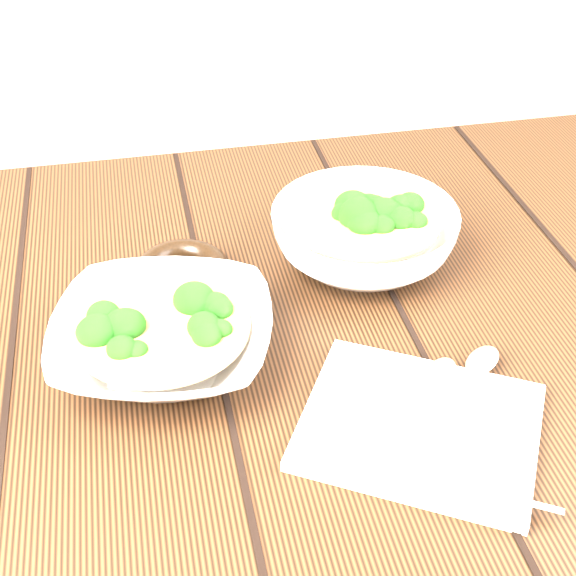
{
  "coord_description": "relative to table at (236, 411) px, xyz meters",
  "views": [
    {
      "loc": [
        -0.07,
        -0.63,
        1.28
      ],
      "look_at": [
        0.06,
        -0.01,
        0.8
      ],
      "focal_mm": 50.0,
      "sensor_mm": 36.0,
      "label": 1
    }
  ],
  "objects": [
    {
      "name": "table",
      "position": [
        0.0,
        0.0,
        0.0
      ],
      "size": [
        1.2,
        0.8,
        0.75
      ],
      "color": "#341E0F",
      "rests_on": "ground"
    },
    {
      "name": "soup_bowl_front",
      "position": [
        -0.07,
        -0.03,
        0.15
      ],
      "size": [
        0.25,
        0.25,
        0.06
      ],
      "color": "silver",
      "rests_on": "table"
    },
    {
      "name": "spoon_left",
      "position": [
        0.16,
        -0.15,
        0.13
      ],
      "size": [
        0.13,
        0.13,
        0.01
      ],
      "color": "#B6B0A1",
      "rests_on": "napkin"
    },
    {
      "name": "napkin",
      "position": [
        0.14,
        -0.17,
        0.13
      ],
      "size": [
        0.26,
        0.25,
        0.01
      ],
      "primitive_type": "cube",
      "rotation": [
        0.0,
        0.0,
        -0.53
      ],
      "color": "beige",
      "rests_on": "table"
    },
    {
      "name": "trivet",
      "position": [
        -0.04,
        0.09,
        0.13
      ],
      "size": [
        0.11,
        0.11,
        0.03
      ],
      "primitive_type": "torus",
      "rotation": [
        0.0,
        0.0,
        0.08
      ],
      "color": "black",
      "rests_on": "table"
    },
    {
      "name": "soup_bowl_back",
      "position": [
        0.17,
        0.09,
        0.16
      ],
      "size": [
        0.22,
        0.22,
        0.08
      ],
      "color": "silver",
      "rests_on": "table"
    },
    {
      "name": "spoon_right",
      "position": [
        0.2,
        -0.13,
        0.13
      ],
      "size": [
        0.14,
        0.12,
        0.01
      ],
      "color": "#B6B0A1",
      "rests_on": "napkin"
    }
  ]
}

